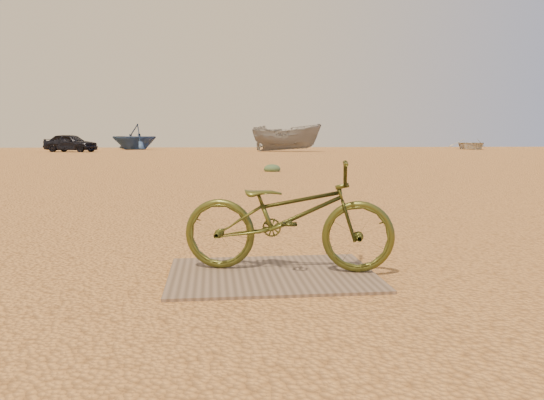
{
  "coord_description": "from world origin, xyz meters",
  "views": [
    {
      "loc": [
        0.03,
        -3.79,
        1.05
      ],
      "look_at": [
        0.48,
        0.15,
        0.58
      ],
      "focal_mm": 35.0,
      "sensor_mm": 36.0,
      "label": 1
    }
  ],
  "objects": [
    {
      "name": "ground",
      "position": [
        0.0,
        0.0,
        0.0
      ],
      "size": [
        120.0,
        120.0,
        0.0
      ],
      "primitive_type": "plane",
      "color": "#DF984E",
      "rests_on": "ground"
    },
    {
      "name": "plywood_board",
      "position": [
        0.48,
        0.15,
        0.01
      ],
      "size": [
        1.57,
        1.17,
        0.02
      ],
      "primitive_type": "cube",
      "color": "#79614F",
      "rests_on": "ground"
    },
    {
      "name": "bicycle",
      "position": [
        0.61,
        0.24,
        0.45
      ],
      "size": [
        1.72,
        0.92,
        0.86
      ],
      "primitive_type": "imported",
      "rotation": [
        0.0,
        0.0,
        1.34
      ],
      "color": "#43481A",
      "rests_on": "plywood_board"
    },
    {
      "name": "car",
      "position": [
        -10.9,
        39.21,
        0.71
      ],
      "size": [
        4.46,
        3.06,
        1.41
      ],
      "primitive_type": "imported",
      "rotation": [
        0.0,
        0.0,
        1.2
      ],
      "color": "black",
      "rests_on": "ground"
    },
    {
      "name": "boat_far_left",
      "position": [
        -7.14,
        47.45,
        1.21
      ],
      "size": [
        6.08,
        6.0,
        2.42
      ],
      "primitive_type": "imported",
      "rotation": [
        0.0,
        0.0,
        -0.88
      ],
      "color": "#2E4A7A",
      "rests_on": "ground"
    },
    {
      "name": "boat_mid_right",
      "position": [
        6.01,
        38.71,
        1.1
      ],
      "size": [
        6.07,
        3.94,
        2.2
      ],
      "primitive_type": "imported",
      "rotation": [
        0.0,
        0.0,
        1.22
      ],
      "color": "slate",
      "rests_on": "ground"
    },
    {
      "name": "boat_far_right",
      "position": [
        25.0,
        45.32,
        0.51
      ],
      "size": [
        4.64,
        5.68,
        1.03
      ],
      "primitive_type": "imported",
      "rotation": [
        0.0,
        0.0,
        -0.24
      ],
      "color": "beige",
      "rests_on": "ground"
    },
    {
      "name": "kale_b",
      "position": [
        1.94,
        12.98,
        0.0
      ],
      "size": [
        0.54,
        0.54,
        0.29
      ],
      "primitive_type": "ellipsoid",
      "color": "#556F49",
      "rests_on": "ground"
    }
  ]
}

